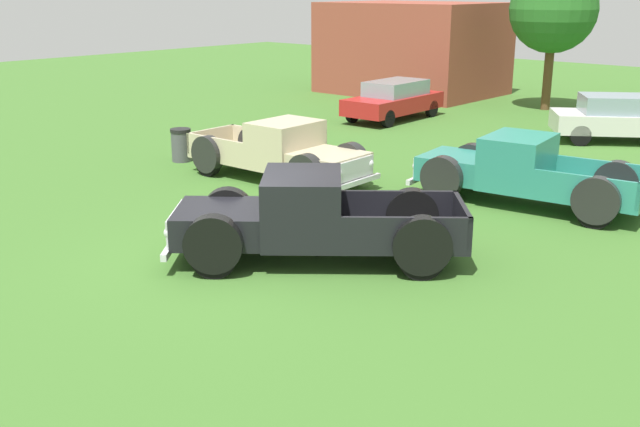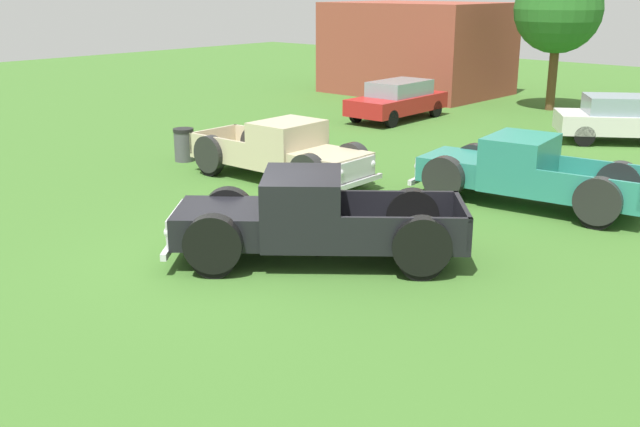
{
  "view_description": "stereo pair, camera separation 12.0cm",
  "coord_description": "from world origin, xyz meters",
  "px_view_note": "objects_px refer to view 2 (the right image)",
  "views": [
    {
      "loc": [
        9.51,
        -8.78,
        4.88
      ],
      "look_at": [
        0.9,
        0.97,
        0.9
      ],
      "focal_mm": 41.92,
      "sensor_mm": 36.0,
      "label": 1
    },
    {
      "loc": [
        9.6,
        -8.7,
        4.88
      ],
      "look_at": [
        0.9,
        0.97,
        0.9
      ],
      "focal_mm": 41.92,
      "sensor_mm": 36.0,
      "label": 2
    }
  ],
  "objects_px": {
    "pickup_truck_behind_right": "(516,171)",
    "trash_can": "(184,145)",
    "sedan_distant_a": "(398,99)",
    "sedan_distant_b": "(629,118)",
    "pickup_truck_foreground": "(299,219)",
    "oak_tree_east": "(558,10)",
    "pickup_truck_behind_left": "(289,154)"
  },
  "relations": [
    {
      "from": "oak_tree_east",
      "to": "trash_can",
      "type": "bearing_deg",
      "value": -103.11
    },
    {
      "from": "pickup_truck_behind_right",
      "to": "sedan_distant_a",
      "type": "distance_m",
      "value": 11.52
    },
    {
      "from": "pickup_truck_behind_left",
      "to": "pickup_truck_behind_right",
      "type": "height_order",
      "value": "pickup_truck_behind_right"
    },
    {
      "from": "sedan_distant_a",
      "to": "trash_can",
      "type": "distance_m",
      "value": 9.81
    },
    {
      "from": "pickup_truck_behind_left",
      "to": "oak_tree_east",
      "type": "xyz_separation_m",
      "value": [
        -0.28,
        15.58,
        3.22
      ]
    },
    {
      "from": "sedan_distant_b",
      "to": "oak_tree_east",
      "type": "distance_m",
      "value": 7.39
    },
    {
      "from": "pickup_truck_behind_left",
      "to": "sedan_distant_a",
      "type": "bearing_deg",
      "value": 110.46
    },
    {
      "from": "pickup_truck_behind_left",
      "to": "trash_can",
      "type": "xyz_separation_m",
      "value": [
        -3.98,
        -0.29,
        -0.27
      ]
    },
    {
      "from": "pickup_truck_foreground",
      "to": "pickup_truck_behind_left",
      "type": "height_order",
      "value": "pickup_truck_foreground"
    },
    {
      "from": "sedan_distant_a",
      "to": "sedan_distant_b",
      "type": "bearing_deg",
      "value": 10.36
    },
    {
      "from": "oak_tree_east",
      "to": "pickup_truck_behind_left",
      "type": "bearing_deg",
      "value": -88.96
    },
    {
      "from": "pickup_truck_foreground",
      "to": "sedan_distant_b",
      "type": "relative_size",
      "value": 1.11
    },
    {
      "from": "sedan_distant_a",
      "to": "sedan_distant_b",
      "type": "distance_m",
      "value": 8.24
    },
    {
      "from": "pickup_truck_behind_left",
      "to": "pickup_truck_behind_right",
      "type": "relative_size",
      "value": 0.96
    },
    {
      "from": "pickup_truck_behind_left",
      "to": "sedan_distant_b",
      "type": "relative_size",
      "value": 1.09
    },
    {
      "from": "pickup_truck_foreground",
      "to": "trash_can",
      "type": "bearing_deg",
      "value": 155.42
    },
    {
      "from": "pickup_truck_behind_left",
      "to": "sedan_distant_b",
      "type": "xyz_separation_m",
      "value": [
        4.55,
        10.99,
        0.04
      ]
    },
    {
      "from": "sedan_distant_a",
      "to": "oak_tree_east",
      "type": "bearing_deg",
      "value": 61.71
    },
    {
      "from": "pickup_truck_foreground",
      "to": "trash_can",
      "type": "height_order",
      "value": "pickup_truck_foreground"
    },
    {
      "from": "sedan_distant_a",
      "to": "sedan_distant_b",
      "type": "relative_size",
      "value": 0.93
    },
    {
      "from": "pickup_truck_behind_right",
      "to": "trash_can",
      "type": "bearing_deg",
      "value": -165.54
    },
    {
      "from": "pickup_truck_behind_left",
      "to": "sedan_distant_b",
      "type": "height_order",
      "value": "pickup_truck_behind_left"
    },
    {
      "from": "sedan_distant_a",
      "to": "oak_tree_east",
      "type": "relative_size",
      "value": 0.77
    },
    {
      "from": "pickup_truck_behind_right",
      "to": "trash_can",
      "type": "height_order",
      "value": "pickup_truck_behind_right"
    },
    {
      "from": "sedan_distant_a",
      "to": "oak_tree_east",
      "type": "xyz_separation_m",
      "value": [
        3.26,
        6.07,
        3.21
      ]
    },
    {
      "from": "pickup_truck_foreground",
      "to": "oak_tree_east",
      "type": "height_order",
      "value": "oak_tree_east"
    },
    {
      "from": "pickup_truck_behind_right",
      "to": "oak_tree_east",
      "type": "relative_size",
      "value": 0.95
    },
    {
      "from": "pickup_truck_foreground",
      "to": "sedan_distant_b",
      "type": "xyz_separation_m",
      "value": [
        0.42,
        15.0,
        0.01
      ]
    },
    {
      "from": "pickup_truck_behind_left",
      "to": "trash_can",
      "type": "bearing_deg",
      "value": -175.84
    },
    {
      "from": "pickup_truck_behind_right",
      "to": "trash_can",
      "type": "relative_size",
      "value": 5.73
    },
    {
      "from": "trash_can",
      "to": "sedan_distant_b",
      "type": "bearing_deg",
      "value": 52.9
    },
    {
      "from": "pickup_truck_behind_left",
      "to": "sedan_distant_a",
      "type": "relative_size",
      "value": 1.18
    }
  ]
}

